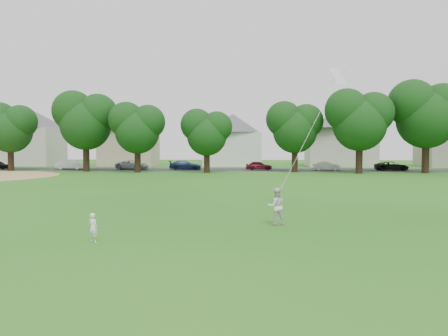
{
  "coord_description": "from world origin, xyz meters",
  "views": [
    {
      "loc": [
        2.96,
        -14.18,
        3.15
      ],
      "look_at": [
        1.91,
        2.0,
        2.3
      ],
      "focal_mm": 35.0,
      "sensor_mm": 36.0,
      "label": 1
    }
  ],
  "objects": [
    {
      "name": "parked_cars",
      "position": [
        -4.37,
        41.0,
        0.59
      ],
      "size": [
        54.35,
        2.15,
        1.28
      ],
      "color": "black",
      "rests_on": "ground"
    },
    {
      "name": "toddler",
      "position": [
        -2.19,
        -0.46,
        0.48
      ],
      "size": [
        0.41,
        0.35,
        0.96
      ],
      "primitive_type": "imported",
      "rotation": [
        0.0,
        0.0,
        2.71
      ],
      "color": "white",
      "rests_on": "ground"
    },
    {
      "name": "ground",
      "position": [
        0.0,
        0.0,
        0.0
      ],
      "size": [
        160.0,
        160.0,
        0.0
      ],
      "primitive_type": "plane",
      "color": "#155613",
      "rests_on": "ground"
    },
    {
      "name": "house_row",
      "position": [
        -1.23,
        52.0,
        5.13
      ],
      "size": [
        76.48,
        13.93,
        10.54
      ],
      "color": "beige",
      "rests_on": "ground"
    },
    {
      "name": "tree_row",
      "position": [
        4.84,
        36.17,
        6.16
      ],
      "size": [
        83.39,
        8.37,
        10.78
      ],
      "color": "black",
      "rests_on": "ground"
    },
    {
      "name": "street",
      "position": [
        0.0,
        42.0,
        0.01
      ],
      "size": [
        90.0,
        7.0,
        0.01
      ],
      "primitive_type": "cube",
      "color": "#2D2D30",
      "rests_on": "ground"
    },
    {
      "name": "older_boy",
      "position": [
        3.9,
        3.01,
        0.74
      ],
      "size": [
        0.83,
        0.72,
        1.47
      ],
      "primitive_type": "imported",
      "rotation": [
        0.0,
        0.0,
        3.4
      ],
      "color": "silver",
      "rests_on": "ground"
    },
    {
      "name": "kite",
      "position": [
        5.34,
        4.41,
        3.65
      ],
      "size": [
        1.93,
        1.88,
        6.55
      ],
      "color": "white",
      "rests_on": "ground"
    }
  ]
}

